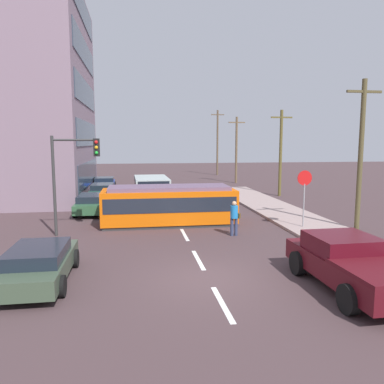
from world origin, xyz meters
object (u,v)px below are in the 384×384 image
streetcar_tram (169,204)px  traffic_light_mast (72,167)px  parked_sedan_furthest (105,183)px  utility_pole_mid (281,151)px  city_bus (151,187)px  pickup_truck_parked (351,264)px  parked_sedan_near (39,263)px  parked_sedan_mid (93,203)px  utility_pole_near (361,153)px  parked_sedan_far (103,191)px  utility_pole_far (236,149)px  pedestrian_crossing (234,216)px  utility_pole_distant (217,142)px  stop_sign (304,187)px

streetcar_tram → traffic_light_mast: size_ratio=1.51×
parked_sedan_furthest → utility_pole_mid: bearing=-23.5°
city_bus → pickup_truck_parked: 19.87m
streetcar_tram → parked_sedan_near: (-4.86, -8.11, -0.46)m
parked_sedan_mid → utility_pole_mid: size_ratio=0.63×
streetcar_tram → traffic_light_mast: bearing=-158.9°
utility_pole_near → city_bus: bearing=128.9°
streetcar_tram → traffic_light_mast: 5.51m
pickup_truck_parked → parked_sedan_far: size_ratio=1.12×
traffic_light_mast → utility_pole_far: utility_pole_far is taller
parked_sedan_far → utility_pole_mid: size_ratio=0.64×
parked_sedan_near → traffic_light_mast: bearing=88.6°
pedestrian_crossing → pickup_truck_parked: size_ratio=0.33×
utility_pole_near → utility_pole_distant: utility_pole_distant is taller
parked_sedan_near → parked_sedan_furthest: (0.22, 24.13, -0.00)m
parked_sedan_furthest → city_bus: bearing=-59.4°
streetcar_tram → parked_sedan_far: size_ratio=1.59×
pedestrian_crossing → utility_pole_far: bearing=74.6°
utility_pole_near → utility_pole_distant: bearing=89.7°
parked_sedan_near → utility_pole_near: 15.32m
stop_sign → utility_pole_distant: utility_pole_distant is taller
city_bus → pedestrian_crossing: bearing=-74.5°
pickup_truck_parked → utility_pole_far: utility_pole_far is taller
city_bus → utility_pole_near: 15.81m
utility_pole_mid → utility_pole_near: bearing=-94.0°
parked_sedan_furthest → utility_pole_mid: size_ratio=0.58×
utility_pole_far → city_bus: bearing=-131.6°
city_bus → utility_pole_near: (9.76, -12.10, 2.90)m
utility_pole_mid → utility_pole_distant: (-0.72, 20.88, 0.85)m
pedestrian_crossing → utility_pole_mid: size_ratio=0.24×
parked_sedan_mid → utility_pole_distant: 30.16m
pedestrian_crossing → parked_sedan_near: bearing=-146.8°
pickup_truck_parked → utility_pole_mid: size_ratio=0.71×
city_bus → traffic_light_mast: 11.90m
traffic_light_mast → utility_pole_mid: size_ratio=0.67×
utility_pole_mid → city_bus: bearing=-177.2°
stop_sign → utility_pole_distant: bearing=85.3°
pedestrian_crossing → stop_sign: stop_sign is taller
streetcar_tram → utility_pole_mid: bearing=43.6°
parked_sedan_furthest → utility_pole_far: utility_pole_far is taller
pedestrian_crossing → city_bus: bearing=105.5°
stop_sign → parked_sedan_far: bearing=131.5°
city_bus → parked_sedan_near: (-4.31, -17.21, -0.38)m
pickup_truck_parked → streetcar_tram: bearing=114.3°
parked_sedan_far → utility_pole_mid: (14.44, -0.58, 3.08)m
parked_sedan_far → traffic_light_mast: bearing=-91.7°
utility_pole_near → stop_sign: bearing=164.0°
pedestrian_crossing → utility_pole_far: utility_pole_far is taller
parked_sedan_far → utility_pole_mid: utility_pole_mid is taller
streetcar_tram → parked_sedan_furthest: 16.69m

